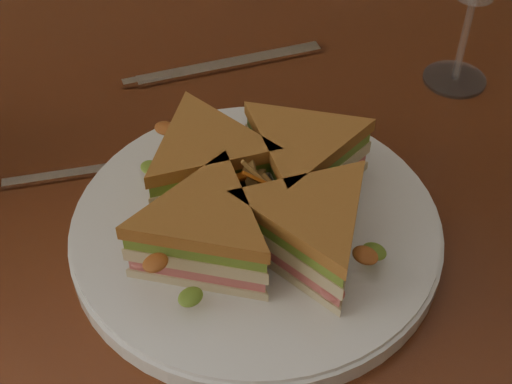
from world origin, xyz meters
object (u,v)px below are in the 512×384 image
plate (256,229)px  knife (217,67)px  table (183,272)px  sandwich_wedges (256,197)px

plate → knife: (0.02, 0.24, -0.01)m
table → sandwich_wedges: sandwich_wedges is taller
table → knife: knife is taller
table → knife: 0.22m
plate → knife: 0.24m
knife → plate: bearing=-99.2°
plate → knife: bearing=86.0°
table → plate: plate is taller
sandwich_wedges → plate: bearing=90.0°
plate → sandwich_wedges: 0.04m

